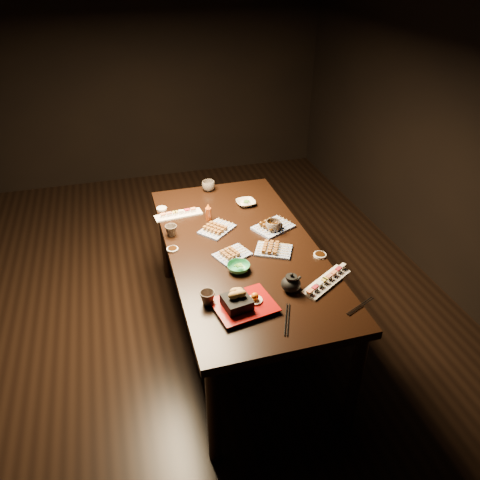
# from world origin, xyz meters

# --- Properties ---
(ground) EXTENTS (5.00, 5.00, 0.00)m
(ground) POSITION_xyz_m (0.00, 0.00, 0.00)
(ground) COLOR black
(ground) RESTS_ON ground
(dining_table) EXTENTS (1.19, 1.93, 0.75)m
(dining_table) POSITION_xyz_m (0.32, -0.36, 0.38)
(dining_table) COLOR black
(dining_table) RESTS_ON ground
(sushi_platter_near) EXTENTS (0.35, 0.26, 0.04)m
(sushi_platter_near) POSITION_xyz_m (0.66, -0.83, 0.77)
(sushi_platter_near) COLOR white
(sushi_platter_near) RESTS_ON dining_table
(sushi_platter_far) EXTENTS (0.33, 0.12, 0.04)m
(sushi_platter_far) POSITION_xyz_m (0.00, 0.13, 0.77)
(sushi_platter_far) COLOR white
(sushi_platter_far) RESTS_ON dining_table
(yakitori_plate_center) EXTENTS (0.24, 0.21, 0.05)m
(yakitori_plate_center) POSITION_xyz_m (0.23, -0.44, 0.78)
(yakitori_plate_center) COLOR #828EB6
(yakitori_plate_center) RESTS_ON dining_table
(yakitori_plate_right) EXTENTS (0.26, 0.24, 0.05)m
(yakitori_plate_right) POSITION_xyz_m (0.49, -0.46, 0.78)
(yakitori_plate_right) COLOR #828EB6
(yakitori_plate_right) RESTS_ON dining_table
(yakitori_plate_left) EXTENTS (0.27, 0.26, 0.06)m
(yakitori_plate_left) POSITION_xyz_m (0.21, -0.13, 0.78)
(yakitori_plate_left) COLOR #828EB6
(yakitori_plate_left) RESTS_ON dining_table
(tsukune_plate) EXTENTS (0.30, 0.27, 0.06)m
(tsukune_plate) POSITION_xyz_m (0.57, -0.20, 0.78)
(tsukune_plate) COLOR #828EB6
(tsukune_plate) RESTS_ON dining_table
(edamame_bowl_green) EXTENTS (0.16, 0.16, 0.04)m
(edamame_bowl_green) POSITION_xyz_m (0.23, -0.59, 0.77)
(edamame_bowl_green) COLOR #2E8D58
(edamame_bowl_green) RESTS_ON dining_table
(edamame_bowl_cream) EXTENTS (0.14, 0.14, 0.03)m
(edamame_bowl_cream) POSITION_xyz_m (0.49, 0.16, 0.77)
(edamame_bowl_cream) COLOR beige
(edamame_bowl_cream) RESTS_ON dining_table
(tempura_tray) EXTENTS (0.34, 0.29, 0.11)m
(tempura_tray) POSITION_xyz_m (0.17, -0.91, 0.81)
(tempura_tray) COLOR black
(tempura_tray) RESTS_ON dining_table
(teacup_near_left) EXTENTS (0.09, 0.09, 0.07)m
(teacup_near_left) POSITION_xyz_m (-0.00, -0.82, 0.79)
(teacup_near_left) COLOR brown
(teacup_near_left) RESTS_ON dining_table
(teacup_mid_right) EXTENTS (0.12, 0.12, 0.08)m
(teacup_mid_right) POSITION_xyz_m (0.56, -0.24, 0.79)
(teacup_mid_right) COLOR brown
(teacup_mid_right) RESTS_ON dining_table
(teacup_far_left) EXTENTS (0.08, 0.08, 0.07)m
(teacup_far_left) POSITION_xyz_m (-0.08, -0.11, 0.79)
(teacup_far_left) COLOR brown
(teacup_far_left) RESTS_ON dining_table
(teacup_far_right) EXTENTS (0.11, 0.11, 0.08)m
(teacup_far_right) POSITION_xyz_m (0.29, 0.45, 0.79)
(teacup_far_right) COLOR brown
(teacup_far_right) RESTS_ON dining_table
(teapot) EXTENTS (0.17, 0.17, 0.11)m
(teapot) POSITION_xyz_m (0.45, -0.84, 0.80)
(teapot) COLOR black
(teapot) RESTS_ON dining_table
(condiment_bottle) EXTENTS (0.04, 0.04, 0.12)m
(condiment_bottle) POSITION_xyz_m (0.19, 0.02, 0.81)
(condiment_bottle) COLOR maroon
(condiment_bottle) RESTS_ON dining_table
(sauce_dish_west) EXTENTS (0.10, 0.10, 0.01)m
(sauce_dish_west) POSITION_xyz_m (-0.10, -0.28, 0.76)
(sauce_dish_west) COLOR white
(sauce_dish_west) RESTS_ON dining_table
(sauce_dish_east) EXTENTS (0.10, 0.10, 0.01)m
(sauce_dish_east) POSITION_xyz_m (0.51, 0.19, 0.76)
(sauce_dish_east) COLOR white
(sauce_dish_east) RESTS_ON dining_table
(sauce_dish_se) EXTENTS (0.08, 0.08, 0.01)m
(sauce_dish_se) POSITION_xyz_m (0.74, -0.58, 0.76)
(sauce_dish_se) COLOR white
(sauce_dish_se) RESTS_ON dining_table
(sauce_dish_nw) EXTENTS (0.09, 0.09, 0.01)m
(sauce_dish_nw) POSITION_xyz_m (-0.10, 0.26, 0.76)
(sauce_dish_nw) COLOR white
(sauce_dish_nw) RESTS_ON dining_table
(chopsticks_near) EXTENTS (0.11, 0.22, 0.01)m
(chopsticks_near) POSITION_xyz_m (0.35, -1.06, 0.75)
(chopsticks_near) COLOR black
(chopsticks_near) RESTS_ON dining_table
(chopsticks_se) EXTENTS (0.20, 0.10, 0.01)m
(chopsticks_se) POSITION_xyz_m (0.75, -1.07, 0.75)
(chopsticks_se) COLOR black
(chopsticks_se) RESTS_ON dining_table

